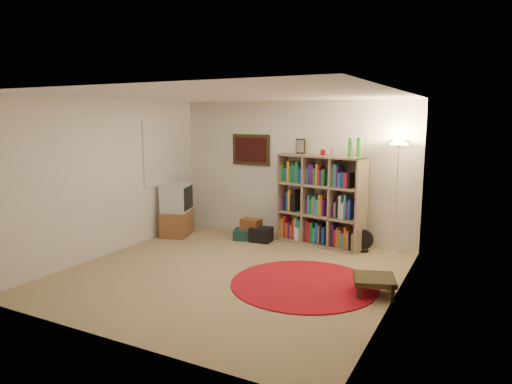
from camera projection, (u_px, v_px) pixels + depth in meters
The scene contains 11 objects.
room at pixel (228, 186), 6.39m from camera, with size 4.54×4.54×2.54m.
bookshelf at pixel (320, 202), 7.91m from camera, with size 1.62×0.74×1.88m.
floor_lamp at pixel (398, 160), 7.11m from camera, with size 0.44×0.44×1.86m.
floor_fan at pixel (363, 241), 7.53m from camera, with size 0.33×0.18×0.38m.
tv_stand at pixel (177, 211), 8.57m from camera, with size 0.64×0.78×0.98m.
suitcase at pixel (249, 234), 8.34m from camera, with size 0.65×0.53×0.18m.
wicker_basket at pixel (251, 224), 8.31m from camera, with size 0.35×0.26×0.20m.
duffel_bag at pixel (261, 234), 8.18m from camera, with size 0.39×0.34×0.26m.
paper_towel at pixel (298, 235), 8.16m from camera, with size 0.16×0.16×0.26m.
red_rug at pixel (304, 284), 6.08m from camera, with size 1.97×1.97×0.02m.
side_table at pixel (374, 280), 5.71m from camera, with size 0.64×0.64×0.23m.
Camera 1 is at (3.20, -5.38, 2.20)m, focal length 32.00 mm.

